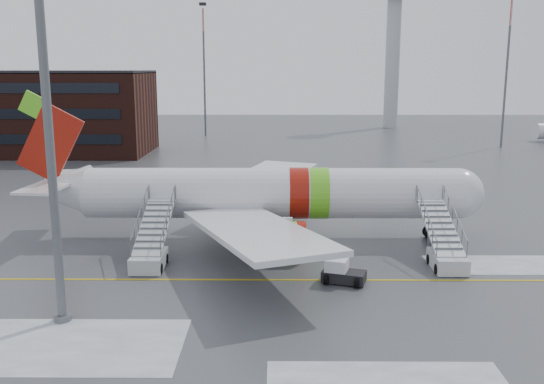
{
  "coord_description": "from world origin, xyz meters",
  "views": [
    {
      "loc": [
        5.37,
        -36.29,
        12.84
      ],
      "look_at": [
        5.08,
        6.38,
        4.0
      ],
      "focal_mm": 40.0,
      "sensor_mm": 36.0,
      "label": 1
    }
  ],
  "objects_px": {
    "pushback_tug": "(341,272)",
    "light_mast_near": "(45,79)",
    "airstair_aft": "(151,249)",
    "airstair_fwd": "(445,250)",
    "airliner": "(260,194)"
  },
  "relations": [
    {
      "from": "pushback_tug",
      "to": "light_mast_near",
      "type": "bearing_deg",
      "value": -158.94
    },
    {
      "from": "airstair_aft",
      "to": "light_mast_near",
      "type": "relative_size",
      "value": 0.33
    },
    {
      "from": "pushback_tug",
      "to": "light_mast_near",
      "type": "xyz_separation_m",
      "value": [
        -14.96,
        -5.76,
        11.62
      ]
    },
    {
      "from": "airstair_fwd",
      "to": "pushback_tug",
      "type": "height_order",
      "value": "airstair_fwd"
    },
    {
      "from": "airliner",
      "to": "airstair_fwd",
      "type": "xyz_separation_m",
      "value": [
        12.31,
        -6.54,
        -2.35
      ]
    },
    {
      "from": "airstair_fwd",
      "to": "light_mast_near",
      "type": "relative_size",
      "value": 0.33
    },
    {
      "from": "airstair_fwd",
      "to": "airstair_aft",
      "type": "bearing_deg",
      "value": 180.0
    },
    {
      "from": "airstair_aft",
      "to": "pushback_tug",
      "type": "xyz_separation_m",
      "value": [
        12.19,
        -3.22,
        -0.42
      ]
    },
    {
      "from": "airstair_fwd",
      "to": "airstair_aft",
      "type": "xyz_separation_m",
      "value": [
        -19.29,
        0.0,
        0.0
      ]
    },
    {
      "from": "airliner",
      "to": "pushback_tug",
      "type": "bearing_deg",
      "value": -61.91
    },
    {
      "from": "airstair_aft",
      "to": "light_mast_near",
      "type": "distance_m",
      "value": 14.62
    },
    {
      "from": "airstair_aft",
      "to": "airstair_fwd",
      "type": "bearing_deg",
      "value": 0.0
    },
    {
      "from": "airstair_fwd",
      "to": "pushback_tug",
      "type": "xyz_separation_m",
      "value": [
        -7.1,
        -3.22,
        -0.42
      ]
    },
    {
      "from": "airstair_fwd",
      "to": "pushback_tug",
      "type": "bearing_deg",
      "value": -155.64
    },
    {
      "from": "airstair_fwd",
      "to": "airliner",
      "type": "bearing_deg",
      "value": 152.03
    }
  ]
}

